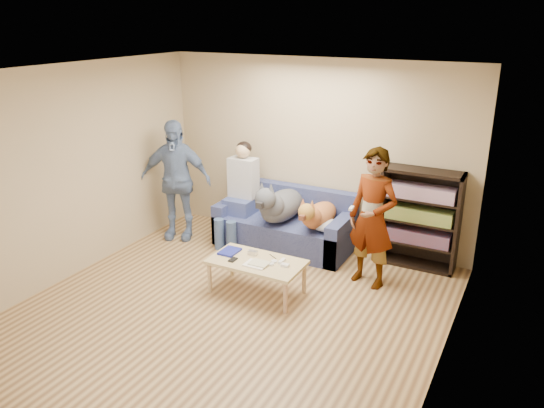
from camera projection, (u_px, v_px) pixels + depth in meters
The scene contains 26 objects.
ground at pixel (221, 319), 5.76m from camera, with size 5.00×5.00×0.00m, color brown.
ceiling at pixel (212, 75), 4.88m from camera, with size 5.00×5.00×0.00m, color white.
wall_back at pixel (315, 153), 7.41m from camera, with size 4.50×4.50×0.00m, color tan.
wall_left at pixel (58, 177), 6.31m from camera, with size 5.00×5.00×0.00m, color tan.
wall_right at pixel (447, 250), 4.34m from camera, with size 5.00×5.00×0.00m, color tan.
blanket at pixel (327, 225), 6.99m from camera, with size 0.42×0.36×0.15m, color #A2A2A7.
person_standing_right at pixel (373, 218), 6.26m from camera, with size 0.62×0.41×1.70m, color gray.
person_standing_left at pixel (176, 180), 7.61m from camera, with size 1.03×0.43×1.76m, color #7584BC.
held_controller at pixel (351, 208), 6.13m from camera, with size 0.04×0.12×0.03m, color white.
notebook_blue at pixel (230, 251), 6.38m from camera, with size 0.20×0.26×0.03m, color navy.
papers at pixel (256, 264), 6.06m from camera, with size 0.26×0.20×0.01m, color white.
magazine at pixel (259, 263), 6.06m from camera, with size 0.22×0.17×0.01m, color beige.
camera_silver at pixel (253, 253), 6.31m from camera, with size 0.11×0.06×0.05m, color silver.
controller_a at pixel (282, 261), 6.13m from camera, with size 0.04×0.13×0.03m, color white.
controller_b at pixel (285, 265), 6.02m from camera, with size 0.09×0.06×0.03m, color white.
headphone_cup_a at pixel (271, 264), 6.06m from camera, with size 0.07×0.07×0.02m, color silver.
headphone_cup_b at pixel (274, 261), 6.13m from camera, with size 0.07×0.07×0.02m, color white.
pen_orange at pixel (248, 265), 6.04m from camera, with size 0.01×0.01×0.14m, color #E0561F.
pen_black at pixel (273, 256), 6.27m from camera, with size 0.01×0.01×0.14m, color black.
wallet at pixel (233, 260), 6.18m from camera, with size 0.07×0.12×0.01m, color black.
sofa at pixel (286, 227), 7.52m from camera, with size 1.90×0.85×0.82m.
person_seated at pixel (240, 189), 7.54m from camera, with size 0.40×0.73×1.47m.
dog_gray at pixel (279, 205), 7.26m from camera, with size 0.46×1.27×0.67m.
dog_tan at pixel (317, 215), 7.04m from camera, with size 0.36×1.14×0.52m.
coffee_table at pixel (257, 264), 6.19m from camera, with size 1.10×0.60×0.42m.
bookshelf at pixel (420, 216), 6.80m from camera, with size 1.00×0.34×1.30m.
Camera 1 is at (2.81, -4.17, 3.12)m, focal length 35.00 mm.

